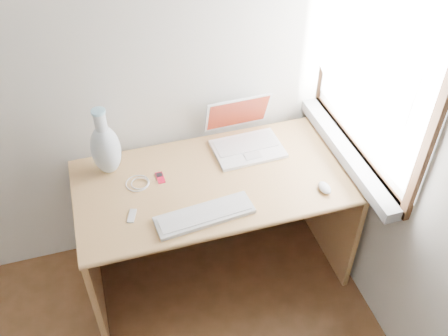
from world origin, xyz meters
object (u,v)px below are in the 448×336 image
object	(u,v)px
desk	(211,197)
external_keyboard	(205,215)
laptop	(245,137)
vase	(106,148)

from	to	relation	value
desk	external_keyboard	world-z (taller)	external_keyboard
desk	laptop	size ratio (longest dim) A/B	3.77
desk	laptop	xyz separation A→B (m)	(0.23, 0.13, 0.27)
external_keyboard	laptop	bearing A→B (deg)	46.59
laptop	vase	size ratio (longest dim) A/B	0.99
laptop	desk	bearing A→B (deg)	-152.53
vase	laptop	bearing A→B (deg)	0.17
desk	vase	size ratio (longest dim) A/B	3.72
external_keyboard	vase	distance (m)	0.60
desk	vase	world-z (taller)	vase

